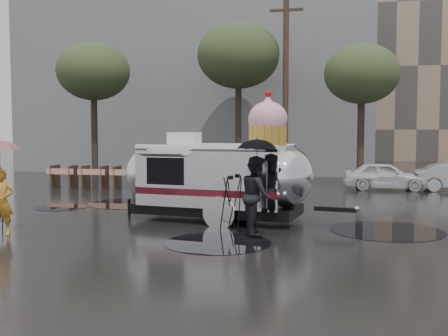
% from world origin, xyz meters
% --- Properties ---
extents(ground, '(120.00, 120.00, 0.00)m').
position_xyz_m(ground, '(0.00, 0.00, 0.00)').
color(ground, black).
rests_on(ground, ground).
extents(puddles, '(12.41, 8.28, 0.01)m').
position_xyz_m(puddles, '(1.44, 2.97, 0.01)').
color(puddles, black).
rests_on(puddles, ground).
extents(grey_building, '(22.00, 12.00, 13.00)m').
position_xyz_m(grey_building, '(-4.00, 24.00, 6.50)').
color(grey_building, slate).
rests_on(grey_building, ground).
extents(utility_pole, '(1.60, 0.28, 9.00)m').
position_xyz_m(utility_pole, '(2.50, 14.00, 4.62)').
color(utility_pole, '#473323').
rests_on(utility_pole, ground).
extents(tree_left, '(3.64, 3.64, 6.95)m').
position_xyz_m(tree_left, '(-7.00, 13.00, 5.48)').
color(tree_left, '#382D26').
rests_on(tree_left, ground).
extents(tree_mid, '(4.20, 4.20, 8.03)m').
position_xyz_m(tree_mid, '(0.00, 15.00, 6.34)').
color(tree_mid, '#382D26').
rests_on(tree_mid, ground).
extents(tree_right, '(3.36, 3.36, 6.42)m').
position_xyz_m(tree_right, '(6.00, 13.00, 5.06)').
color(tree_right, '#382D26').
rests_on(tree_right, ground).
extents(barricade_row, '(4.30, 0.80, 1.00)m').
position_xyz_m(barricade_row, '(-5.55, 9.96, 0.52)').
color(barricade_row, '#473323').
rests_on(barricade_row, ground).
extents(airstream_trailer, '(6.83, 2.89, 3.70)m').
position_xyz_m(airstream_trailer, '(1.68, 2.98, 1.30)').
color(airstream_trailer, silver).
rests_on(airstream_trailer, ground).
extents(person_left, '(0.65, 0.51, 1.61)m').
position_xyz_m(person_left, '(-3.04, -0.25, 0.81)').
color(person_left, '#C58725').
rests_on(person_left, ground).
extents(umbrella_pink, '(1.16, 1.16, 2.34)m').
position_xyz_m(umbrella_pink, '(-3.04, -0.25, 1.94)').
color(umbrella_pink, pink).
rests_on(umbrella_pink, ground).
extents(person_right, '(0.75, 1.03, 1.93)m').
position_xyz_m(person_right, '(3.02, 1.06, 0.96)').
color(person_right, black).
rests_on(person_right, ground).
extents(umbrella_black, '(1.20, 1.20, 2.37)m').
position_xyz_m(umbrella_black, '(3.02, 1.06, 1.96)').
color(umbrella_black, black).
rests_on(umbrella_black, ground).
extents(tripod, '(0.54, 0.58, 1.40)m').
position_xyz_m(tripod, '(2.28, 1.55, 0.81)').
color(tripod, black).
rests_on(tripod, ground).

